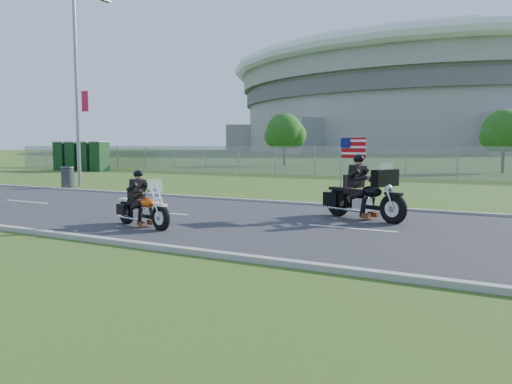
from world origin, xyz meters
The scene contains 16 objects.
ground centered at (0.00, 0.00, 0.00)m, with size 420.00×420.00×0.00m, color #285119.
road centered at (0.00, 0.00, 0.02)m, with size 120.00×8.00×0.04m, color #28282B.
curb_north centered at (0.00, 4.05, 0.05)m, with size 120.00×0.18×0.12m, color #9E9B93.
curb_south centered at (0.00, -4.05, 0.05)m, with size 120.00×0.18×0.12m, color #9E9B93.
fence centered at (-5.00, 20.00, 1.00)m, with size 60.00×0.03×2.00m, color gray.
stadium centered at (-20.00, 170.00, 15.58)m, with size 140.40×140.40×29.20m.
streetlight centered at (-11.98, 6.22, 5.64)m, with size 0.90×2.46×10.00m.
porta_toilet_a centered at (-22.00, 17.00, 1.15)m, with size 1.10×1.10×2.30m, color #113615.
porta_toilet_b centered at (-23.40, 17.00, 1.15)m, with size 1.10×1.10×2.30m, color #113615.
porta_toilet_c centered at (-24.80, 17.00, 1.15)m, with size 1.10×1.10×2.30m, color #113615.
porta_toilet_d centered at (-26.20, 17.00, 1.15)m, with size 1.10×1.10×2.30m, color #113615.
tree_fence_near centered at (6.04, 30.04, 2.97)m, with size 3.52×3.28×4.75m.
tree_fence_mid centered at (-13.95, 34.04, 3.30)m, with size 3.96×3.69×5.30m.
motorcycle_lead centered at (-0.64, -2.22, 0.46)m, with size 2.12×0.89×1.45m.
motorcycle_follow centered at (3.82, 1.65, 0.62)m, with size 2.57×1.40×2.26m.
trash_can centered at (-11.42, 4.76, 0.51)m, with size 0.58×0.58×1.01m, color #3D3D43.
Camera 1 is at (7.71, -11.60, 2.05)m, focal length 35.00 mm.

